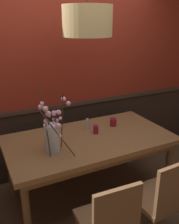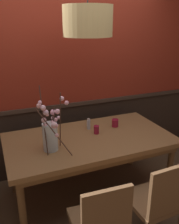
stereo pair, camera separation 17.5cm
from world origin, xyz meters
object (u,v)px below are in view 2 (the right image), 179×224
object	(u,v)px
chair_near_side_left	(101,223)
candle_holder_nearer_center	(115,123)
vase_with_blossoms	(51,134)
condiment_bottle	(89,124)
chair_near_side_right	(158,200)
chair_far_side_right	(84,125)
dining_table	(89,144)
candle_holder_nearer_edge	(96,130)
pendant_lamp	(87,21)

from	to	relation	value
chair_near_side_left	candle_holder_nearer_center	world-z (taller)	chair_near_side_left
vase_with_blossoms	condiment_bottle	distance (m)	0.64
candle_holder_nearer_center	condiment_bottle	world-z (taller)	condiment_bottle
chair_near_side_left	chair_near_side_right	bearing A→B (deg)	3.82
chair_far_side_right	candle_holder_nearer_center	world-z (taller)	chair_far_side_right
condiment_bottle	candle_holder_nearer_center	bearing A→B (deg)	-9.46
dining_table	chair_near_side_left	distance (m)	0.99
candle_holder_nearer_edge	condiment_bottle	xyz separation A→B (m)	(-0.03, 0.15, 0.01)
candle_holder_nearer_edge	pendant_lamp	bearing A→B (deg)	-172.00
chair_far_side_right	chair_near_side_left	bearing A→B (deg)	-107.31
vase_with_blossoms	chair_near_side_right	bearing A→B (deg)	-45.99
condiment_bottle	dining_table	bearing A→B (deg)	-109.71
candle_holder_nearer_edge	condiment_bottle	size ratio (longest dim) A/B	0.73
vase_with_blossoms	candle_holder_nearer_edge	distance (m)	0.62
chair_far_side_right	condiment_bottle	world-z (taller)	chair_far_side_right
pendant_lamp	condiment_bottle	bearing A→B (deg)	64.53
chair_near_side_right	pendant_lamp	size ratio (longest dim) A/B	1.07
chair_far_side_right	candle_holder_nearer_edge	size ratio (longest dim) A/B	9.80
candle_holder_nearer_edge	condiment_bottle	world-z (taller)	condiment_bottle
chair_near_side_right	candle_holder_nearer_center	bearing A→B (deg)	83.53
candle_holder_nearer_edge	pendant_lamp	size ratio (longest dim) A/B	0.11
chair_far_side_right	vase_with_blossoms	world-z (taller)	vase_with_blossoms
chair_near_side_right	pendant_lamp	xyz separation A→B (m)	(-0.29, 0.94, 1.48)
chair_near_side_left	condiment_bottle	distance (m)	1.25
chair_near_side_right	condiment_bottle	size ratio (longest dim) A/B	6.85
chair_near_side_right	condiment_bottle	bearing A→B (deg)	100.66
chair_near_side_left	candle_holder_nearer_edge	xyz separation A→B (m)	(0.40, 0.99, 0.32)
vase_with_blossoms	candle_holder_nearer_center	bearing A→B (deg)	17.77
vase_with_blossoms	candle_holder_nearer_center	size ratio (longest dim) A/B	6.86
chair_near_side_right	chair_far_side_right	bearing A→B (deg)	90.28
candle_holder_nearer_center	chair_far_side_right	bearing A→B (deg)	100.02
vase_with_blossoms	condiment_bottle	size ratio (longest dim) A/B	4.93
candle_holder_nearer_center	vase_with_blossoms	bearing A→B (deg)	-162.23
vase_with_blossoms	candle_holder_nearer_center	world-z (taller)	vase_with_blossoms
candle_holder_nearer_center	pendant_lamp	bearing A→B (deg)	-164.47
chair_far_side_right	candle_holder_nearer_edge	world-z (taller)	chair_far_side_right
chair_near_side_right	pendant_lamp	bearing A→B (deg)	107.07
dining_table	chair_near_side_left	bearing A→B (deg)	-107.27
dining_table	candle_holder_nearer_edge	bearing A→B (deg)	29.45
candle_holder_nearer_center	condiment_bottle	bearing A→B (deg)	170.54
pendant_lamp	dining_table	bearing A→B (deg)	-86.23
chair_near_side_right	vase_with_blossoms	size ratio (longest dim) A/B	1.39
candle_holder_nearer_edge	chair_near_side_right	bearing A→B (deg)	-79.69
vase_with_blossoms	candle_holder_nearer_edge	size ratio (longest dim) A/B	6.74
chair_near_side_left	condiment_bottle	xyz separation A→B (m)	(0.37, 1.15, 0.33)
vase_with_blossoms	condiment_bottle	xyz separation A→B (m)	(0.54, 0.33, -0.12)
chair_far_side_right	condiment_bottle	size ratio (longest dim) A/B	7.16
chair_far_side_right	candle_holder_nearer_edge	xyz separation A→B (m)	(-0.17, -0.82, 0.29)
dining_table	condiment_bottle	distance (m)	0.27
chair_near_side_right	candle_holder_nearer_center	size ratio (longest dim) A/B	9.55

